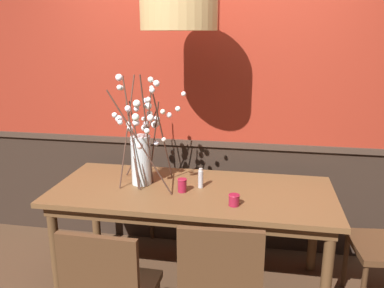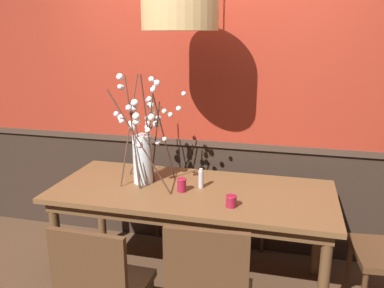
{
  "view_description": "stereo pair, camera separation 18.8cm",
  "coord_description": "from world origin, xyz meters",
  "px_view_note": "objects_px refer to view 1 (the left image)",
  "views": [
    {
      "loc": [
        0.48,
        -2.65,
        1.87
      ],
      "look_at": [
        0.0,
        0.0,
        1.12
      ],
      "focal_mm": 37.21,
      "sensor_mm": 36.0,
      "label": 1
    },
    {
      "loc": [
        0.66,
        -2.61,
        1.87
      ],
      "look_at": [
        0.0,
        0.0,
        1.12
      ],
      "focal_mm": 37.21,
      "sensor_mm": 36.0,
      "label": 2
    }
  ],
  "objects_px": {
    "chair_far_side_right": "(240,182)",
    "vase_with_blossoms": "(141,150)",
    "chair_far_side_left": "(176,179)",
    "candle_holder_nearer_center": "(234,200)",
    "chair_near_side_left": "(109,288)",
    "condiment_bottle": "(201,178)",
    "dining_table": "(192,199)",
    "candle_holder_nearer_edge": "(182,185)",
    "pendant_lamp": "(179,8)"
  },
  "relations": [
    {
      "from": "chair_far_side_left",
      "to": "pendant_lamp",
      "type": "bearing_deg",
      "value": -74.87
    },
    {
      "from": "candle_holder_nearer_center",
      "to": "candle_holder_nearer_edge",
      "type": "height_order",
      "value": "candle_holder_nearer_edge"
    },
    {
      "from": "condiment_bottle",
      "to": "chair_far_side_left",
      "type": "bearing_deg",
      "value": 114.67
    },
    {
      "from": "dining_table",
      "to": "chair_far_side_right",
      "type": "bearing_deg",
      "value": 70.21
    },
    {
      "from": "condiment_bottle",
      "to": "chair_near_side_left",
      "type": "bearing_deg",
      "value": -112.29
    },
    {
      "from": "dining_table",
      "to": "candle_holder_nearer_edge",
      "type": "bearing_deg",
      "value": -134.84
    },
    {
      "from": "dining_table",
      "to": "chair_far_side_left",
      "type": "distance_m",
      "value": 0.91
    },
    {
      "from": "candle_holder_nearer_center",
      "to": "condiment_bottle",
      "type": "height_order",
      "value": "condiment_bottle"
    },
    {
      "from": "vase_with_blossoms",
      "to": "candle_holder_nearer_center",
      "type": "bearing_deg",
      "value": -20.98
    },
    {
      "from": "candle_holder_nearer_center",
      "to": "condiment_bottle",
      "type": "xyz_separation_m",
      "value": [
        -0.27,
        0.27,
        0.03
      ]
    },
    {
      "from": "dining_table",
      "to": "pendant_lamp",
      "type": "xyz_separation_m",
      "value": [
        -0.11,
        0.1,
        1.34
      ]
    },
    {
      "from": "chair_near_side_left",
      "to": "condiment_bottle",
      "type": "relative_size",
      "value": 6.03
    },
    {
      "from": "vase_with_blossoms",
      "to": "pendant_lamp",
      "type": "distance_m",
      "value": 1.03
    },
    {
      "from": "candle_holder_nearer_center",
      "to": "pendant_lamp",
      "type": "bearing_deg",
      "value": 142.63
    },
    {
      "from": "chair_far_side_left",
      "to": "candle_holder_nearer_edge",
      "type": "bearing_deg",
      "value": -74.56
    },
    {
      "from": "chair_far_side_right",
      "to": "condiment_bottle",
      "type": "distance_m",
      "value": 0.89
    },
    {
      "from": "candle_holder_nearer_edge",
      "to": "condiment_bottle",
      "type": "relative_size",
      "value": 0.66
    },
    {
      "from": "candle_holder_nearer_center",
      "to": "candle_holder_nearer_edge",
      "type": "distance_m",
      "value": 0.42
    },
    {
      "from": "candle_holder_nearer_edge",
      "to": "vase_with_blossoms",
      "type": "bearing_deg",
      "value": 162.83
    },
    {
      "from": "chair_near_side_left",
      "to": "vase_with_blossoms",
      "type": "height_order",
      "value": "vase_with_blossoms"
    },
    {
      "from": "dining_table",
      "to": "chair_far_side_right",
      "type": "distance_m",
      "value": 0.9
    },
    {
      "from": "chair_near_side_left",
      "to": "condiment_bottle",
      "type": "distance_m",
      "value": 1.03
    },
    {
      "from": "condiment_bottle",
      "to": "vase_with_blossoms",
      "type": "bearing_deg",
      "value": -179.57
    },
    {
      "from": "candle_holder_nearer_center",
      "to": "chair_far_side_right",
      "type": "bearing_deg",
      "value": 91.13
    },
    {
      "from": "chair_far_side_left",
      "to": "vase_with_blossoms",
      "type": "distance_m",
      "value": 0.95
    },
    {
      "from": "chair_far_side_left",
      "to": "vase_with_blossoms",
      "type": "height_order",
      "value": "vase_with_blossoms"
    },
    {
      "from": "candle_holder_nearer_center",
      "to": "candle_holder_nearer_edge",
      "type": "xyz_separation_m",
      "value": [
        -0.38,
        0.17,
        0.01
      ]
    },
    {
      "from": "chair_far_side_right",
      "to": "dining_table",
      "type": "bearing_deg",
      "value": -109.79
    },
    {
      "from": "vase_with_blossoms",
      "to": "candle_holder_nearer_edge",
      "type": "height_order",
      "value": "vase_with_blossoms"
    },
    {
      "from": "dining_table",
      "to": "vase_with_blossoms",
      "type": "height_order",
      "value": "vase_with_blossoms"
    },
    {
      "from": "chair_far_side_right",
      "to": "condiment_bottle",
      "type": "bearing_deg",
      "value": -107.14
    },
    {
      "from": "chair_far_side_right",
      "to": "candle_holder_nearer_center",
      "type": "relative_size",
      "value": 12.25
    },
    {
      "from": "chair_near_side_left",
      "to": "condiment_bottle",
      "type": "height_order",
      "value": "condiment_bottle"
    },
    {
      "from": "chair_far_side_left",
      "to": "dining_table",
      "type": "bearing_deg",
      "value": -69.8
    },
    {
      "from": "dining_table",
      "to": "chair_near_side_left",
      "type": "bearing_deg",
      "value": -110.05
    },
    {
      "from": "chair_far_side_right",
      "to": "candle_holder_nearer_center",
      "type": "bearing_deg",
      "value": -88.87
    },
    {
      "from": "vase_with_blossoms",
      "to": "condiment_bottle",
      "type": "xyz_separation_m",
      "value": [
        0.44,
        0.0,
        -0.19
      ]
    },
    {
      "from": "dining_table",
      "to": "pendant_lamp",
      "type": "height_order",
      "value": "pendant_lamp"
    },
    {
      "from": "chair_far_side_left",
      "to": "candle_holder_nearer_center",
      "type": "height_order",
      "value": "chair_far_side_left"
    },
    {
      "from": "condiment_bottle",
      "to": "candle_holder_nearer_center",
      "type": "bearing_deg",
      "value": -45.98
    },
    {
      "from": "chair_near_side_left",
      "to": "vase_with_blossoms",
      "type": "xyz_separation_m",
      "value": [
        -0.07,
        0.9,
        0.53
      ]
    },
    {
      "from": "candle_holder_nearer_edge",
      "to": "condiment_bottle",
      "type": "height_order",
      "value": "condiment_bottle"
    },
    {
      "from": "chair_near_side_left",
      "to": "pendant_lamp",
      "type": "height_order",
      "value": "pendant_lamp"
    },
    {
      "from": "dining_table",
      "to": "candle_holder_nearer_center",
      "type": "height_order",
      "value": "candle_holder_nearer_center"
    },
    {
      "from": "candle_holder_nearer_edge",
      "to": "pendant_lamp",
      "type": "relative_size",
      "value": 0.12
    },
    {
      "from": "chair_far_side_left",
      "to": "pendant_lamp",
      "type": "relative_size",
      "value": 1.14
    },
    {
      "from": "candle_holder_nearer_center",
      "to": "pendant_lamp",
      "type": "height_order",
      "value": "pendant_lamp"
    },
    {
      "from": "chair_far_side_right",
      "to": "vase_with_blossoms",
      "type": "bearing_deg",
      "value": -130.79
    },
    {
      "from": "dining_table",
      "to": "condiment_bottle",
      "type": "xyz_separation_m",
      "value": [
        0.06,
        0.04,
        0.15
      ]
    },
    {
      "from": "pendant_lamp",
      "to": "chair_far_side_left",
      "type": "bearing_deg",
      "value": 105.13
    }
  ]
}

